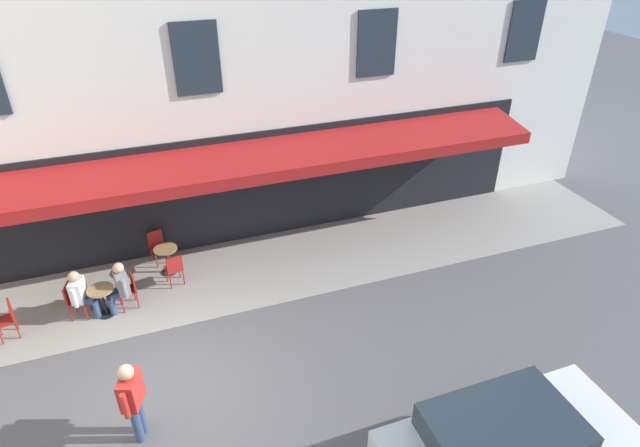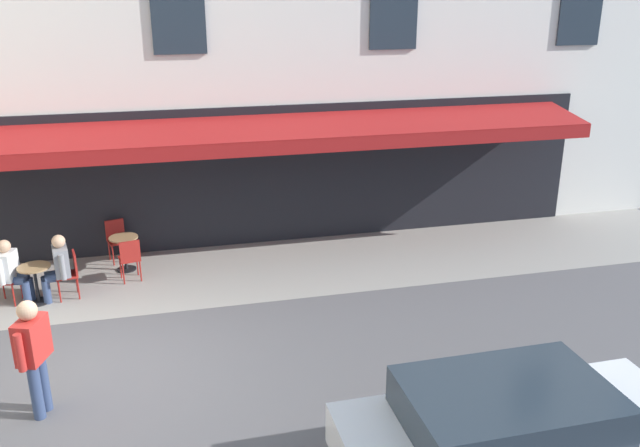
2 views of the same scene
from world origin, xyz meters
TOP-DOWN VIEW (x-y plane):
  - ground_plane at (0.00, 0.00)m, footprint 70.00×70.00m
  - sidewalk_cafe_terrace at (-3.25, -3.40)m, footprint 20.50×3.20m
  - cafe_table_near_entrance at (-0.19, -4.01)m, footprint 0.60×0.60m
  - cafe_chair_red_under_awning at (-0.32, -3.39)m, footprint 0.47×0.47m
  - cafe_chair_red_back_row at (-0.01, -4.62)m, footprint 0.50×0.50m
  - cafe_table_streetside at (1.39, -2.81)m, footprint 0.60×0.60m
  - cafe_chair_red_corner_left at (0.77, -2.93)m, footprint 0.47×0.47m
  - cafe_chair_red_by_window at (2.00, -2.96)m, footprint 0.48×0.48m
  - seated_patron_in_grey at (0.98, -2.89)m, footprint 0.59×0.65m
  - seated_companion_in_white at (1.79, -2.91)m, footprint 0.58×0.63m
  - walking_pedestrian_in_red at (0.80, 0.92)m, footprint 0.45×0.69m
  - parked_car_white at (-4.93, 3.69)m, footprint 4.31×1.83m

SIDE VIEW (x-z plane):
  - ground_plane at x=0.00m, z-range 0.00..0.00m
  - sidewalk_cafe_terrace at x=-3.25m, z-range 0.00..0.01m
  - cafe_table_near_entrance at x=-0.19m, z-range 0.12..0.87m
  - cafe_table_streetside at x=1.39m, z-range 0.12..0.87m
  - cafe_chair_red_under_awning at x=-0.32m, z-range 0.09..1.00m
  - cafe_chair_red_back_row at x=-0.01m, z-range 0.09..1.00m
  - cafe_chair_red_corner_left at x=0.77m, z-range 0.09..1.00m
  - cafe_chair_red_by_window at x=2.00m, z-range 0.09..1.00m
  - seated_companion_in_white at x=1.79m, z-range 0.05..1.33m
  - seated_patron_in_grey at x=0.98m, z-range 0.05..1.35m
  - parked_car_white at x=-4.93m, z-range 0.05..1.38m
  - walking_pedestrian_in_red at x=0.80m, z-range 0.15..1.90m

